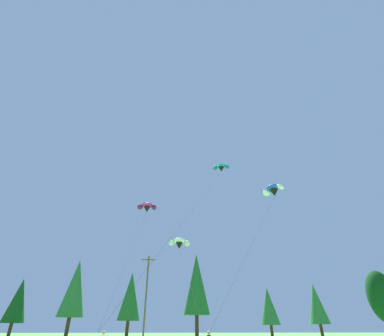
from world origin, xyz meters
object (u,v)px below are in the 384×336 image
(utility_pole, at_px, (146,294))
(parafoil_kite_far_teal, at_px, (221,168))
(parafoil_kite_low_white, at_px, (179,243))
(parafoil_kite_high_magenta, at_px, (147,207))
(parafoil_kite_mid_blue_white, at_px, (273,190))

(utility_pole, bearing_deg, parafoil_kite_far_teal, -43.34)
(parafoil_kite_far_teal, bearing_deg, parafoil_kite_low_white, 179.14)
(parafoil_kite_high_magenta, distance_m, parafoil_kite_far_teal, 12.90)
(utility_pole, bearing_deg, parafoil_kite_high_magenta, -89.74)
(parafoil_kite_far_teal, bearing_deg, parafoil_kite_high_magenta, 175.98)
(parafoil_kite_mid_blue_white, xyz_separation_m, parafoil_kite_low_white, (-12.88, 3.10, -6.78))
(parafoil_kite_mid_blue_white, height_order, parafoil_kite_low_white, parafoil_kite_mid_blue_white)
(utility_pole, bearing_deg, parafoil_kite_low_white, -65.02)
(parafoil_kite_mid_blue_white, bearing_deg, parafoil_kite_far_teal, 155.55)
(parafoil_kite_mid_blue_white, xyz_separation_m, parafoil_kite_far_teal, (-6.61, 3.01, 5.09))
(utility_pole, relative_size, parafoil_kite_mid_blue_white, 0.67)
(parafoil_kite_high_magenta, distance_m, parafoil_kite_mid_blue_white, 18.14)
(parafoil_kite_high_magenta, relative_size, parafoil_kite_low_white, 1.06)
(parafoil_kite_high_magenta, height_order, parafoil_kite_mid_blue_white, parafoil_kite_mid_blue_white)
(utility_pole, relative_size, parafoil_kite_high_magenta, 0.67)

